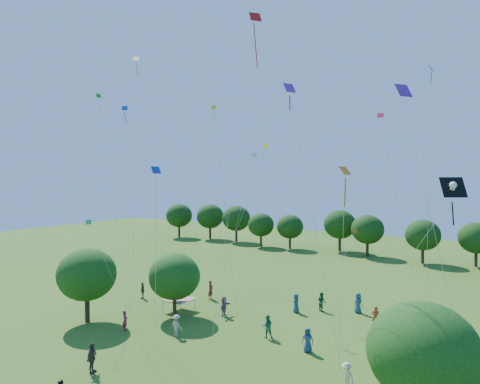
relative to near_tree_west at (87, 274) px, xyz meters
name	(u,v)px	position (x,y,z in m)	size (l,w,h in m)	color
near_tree_west	(87,274)	(0.00, 0.00, 0.00)	(4.79, 4.79, 6.11)	#422B19
near_tree_north	(174,276)	(5.14, 4.96, -0.48)	(4.41, 4.41, 5.45)	#422B19
near_tree_east	(423,352)	(26.12, -1.57, -0.05)	(5.11, 5.11, 6.19)	#422B19
treeline	(382,230)	(12.90, 42.06, 0.15)	(88.01, 8.77, 6.77)	#422B19
tent_red_stripe	(179,299)	(4.47, 6.29, -2.90)	(2.20, 2.20, 1.10)	red
crowd_person_0	(296,303)	(13.45, 11.57, -3.10)	(0.83, 0.45, 1.68)	navy
crowd_person_1	(125,321)	(4.21, 0.27, -3.15)	(0.59, 0.38, 1.57)	#9C1C3C
crowd_person_2	(322,302)	(15.18, 13.20, -3.10)	(0.83, 0.45, 1.69)	#225130
crowd_person_3	(177,325)	(8.33, 1.58, -3.13)	(1.06, 0.48, 1.63)	#B39E8F
crowd_person_4	(143,291)	(-1.11, 7.30, -3.14)	(0.93, 0.42, 1.59)	#423A35
crowd_person_5	(224,306)	(8.67, 7.32, -3.09)	(1.59, 0.57, 1.70)	#864E81
crowd_person_6	(308,340)	(17.80, 4.26, -3.11)	(0.82, 0.44, 1.66)	navy
crowd_person_7	(376,317)	(20.40, 11.54, -3.08)	(0.64, 0.41, 1.72)	maroon
crowd_person_8	(385,355)	(22.94, 4.25, -3.00)	(0.93, 0.50, 1.88)	#2A632D
crowd_person_10	(92,358)	(8.01, -5.79, -3.02)	(1.08, 0.49, 1.85)	#3D3531
crowd_person_12	(358,303)	(18.09, 14.45, -3.05)	(0.87, 0.47, 1.77)	navy
crowd_person_13	(211,290)	(4.66, 10.75, -3.01)	(0.69, 0.44, 1.85)	maroon
crowd_person_14	(267,326)	(14.22, 5.02, -3.08)	(0.85, 0.46, 1.71)	#2B6643
crowd_person_15	(346,376)	(21.77, 0.61, -3.16)	(1.03, 0.46, 1.57)	beige
pirate_kite	(451,191)	(26.84, 1.02, 7.35)	(6.48, 1.83, 10.66)	black
red_high_kite	(249,68)	(13.88, 2.97, 15.61)	(1.67, 3.88, 22.20)	red
small_kite_0	(344,217)	(22.92, -3.37, 6.20)	(1.29, 2.62, 11.15)	orange
small_kite_1	(135,125)	(3.67, 2.01, 12.26)	(0.60, 1.18, 20.41)	orange
small_kite_2	(256,176)	(8.34, 13.12, 8.11)	(2.36, 6.11, 13.96)	yellow
small_kite_3	(97,241)	(2.45, -0.92, 3.06)	(1.77, 2.70, 7.38)	#1B9650
small_kite_4	(126,158)	(2.71, 1.88, 9.62)	(1.81, 1.30, 16.54)	#1240B4
small_kite_5	(415,144)	(25.85, -2.63, 9.47)	(3.37, 1.68, 14.75)	#621892
small_kite_6	(247,187)	(8.98, 10.48, 7.15)	(2.77, 2.38, 12.88)	white
small_kite_7	(429,149)	(24.86, 7.15, 9.81)	(0.30, 1.60, 17.83)	#0B73AD
small_kite_8	(393,178)	(22.76, 6.61, 7.93)	(3.35, 0.40, 14.94)	#D40C41
small_kite_9	(349,246)	(17.10, 14.73, 1.88)	(1.83, 3.47, 5.96)	#FF530D
small_kite_10	(220,167)	(10.05, 4.87, 8.80)	(3.15, 1.17, 16.39)	yellow
small_kite_11	(108,161)	(0.86, 1.54, 9.37)	(4.52, 1.02, 17.80)	#209C1C
small_kite_12	(156,203)	(10.62, -2.88, 6.43)	(0.51, 0.70, 11.33)	#122AB9
small_kite_13	(298,137)	(19.38, -0.76, 10.22)	(3.77, 0.87, 15.95)	purple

